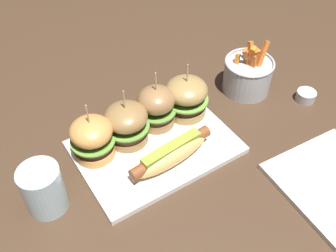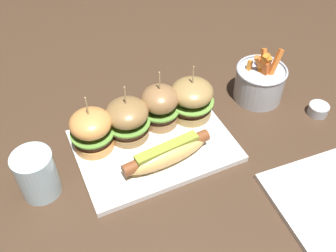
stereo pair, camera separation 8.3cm
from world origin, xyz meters
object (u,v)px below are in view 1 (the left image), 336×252
slider_center_left (127,123)px  side_plate (334,183)px  sauce_ramekin (306,96)px  water_glass (43,189)px  platter_main (155,147)px  hot_dog (171,153)px  slider_center_right (157,106)px  fries_bucket (248,74)px  slider_far_right (186,97)px  slider_far_left (92,138)px

slider_center_left → side_plate: slider_center_left is taller
sauce_ramekin → water_glass: (-0.65, 0.05, 0.04)m
platter_main → hot_dog: bearing=-84.6°
slider_center_left → slider_center_right: bearing=6.0°
hot_dog → fries_bucket: 0.32m
slider_center_right → platter_main: bearing=-124.9°
slider_far_right → fries_bucket: bearing=0.1°
platter_main → hot_dog: (0.01, -0.06, 0.03)m
platter_main → slider_far_right: bearing=23.5°
water_glass → platter_main: bearing=2.4°
fries_bucket → side_plate: size_ratio=0.64×
side_plate → hot_dog: bearing=138.4°
hot_dog → slider_far_left: (-0.12, 0.10, 0.02)m
slider_center_right → side_plate: size_ratio=0.66×
platter_main → slider_far_left: slider_far_left is taller
side_plate → platter_main: bearing=132.5°
slider_center_right → slider_center_left: bearing=-174.0°
water_glass → slider_center_left: bearing=15.9°
hot_dog → slider_center_left: slider_center_left is taller
fries_bucket → side_plate: 0.33m
slider_center_right → fries_bucket: (0.26, -0.01, -0.02)m
hot_dog → side_plate: hot_dog is taller
slider_far_right → sauce_ramekin: bearing=-21.7°
hot_dog → slider_far_right: bearing=43.9°
platter_main → slider_far_left: 0.14m
hot_dog → water_glass: water_glass is taller
slider_center_left → slider_center_right: 0.08m
slider_far_right → slider_center_right: bearing=174.9°
platter_main → fries_bucket: bearing=9.5°
slider_center_left → fries_bucket: (0.34, 0.00, -0.01)m
hot_dog → slider_far_right: slider_far_right is taller
sauce_ramekin → slider_center_left: bearing=165.8°
slider_far_right → side_plate: 0.36m
side_plate → slider_far_right: bearing=112.9°
slider_center_left → sauce_ramekin: size_ratio=2.87×
fries_bucket → sauce_ramekin: size_ratio=2.93×
hot_dog → slider_center_right: (0.03, 0.11, 0.03)m
fries_bucket → side_plate: (-0.05, -0.33, -0.04)m
slider_center_left → side_plate: bearing=-47.9°
water_glass → slider_far_left: bearing=24.6°
fries_bucket → side_plate: fries_bucket is taller
slider_center_right → water_glass: bearing=-166.8°
slider_far_left → side_plate: (0.37, -0.33, -0.06)m
slider_far_left → platter_main: bearing=-22.0°
hot_dog → slider_far_left: bearing=140.2°
slider_far_left → fries_bucket: (0.42, 0.00, -0.02)m
slider_far_left → slider_center_right: bearing=3.2°
slider_center_right → water_glass: 0.30m
hot_dog → sauce_ramekin: bearing=-1.0°
slider_center_right → slider_far_right: slider_center_right is taller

